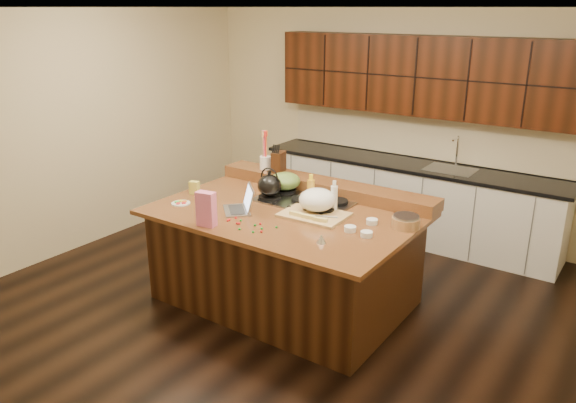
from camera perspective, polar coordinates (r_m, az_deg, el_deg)
The scene contains 34 objects.
room at distance 5.04m, azimuth -0.32°, elevation 3.60°, with size 5.52×5.02×2.72m.
island at distance 5.35m, azimuth -0.31°, elevation -5.57°, with size 2.40×1.60×0.92m.
back_ledge at distance 5.71m, azimuth 3.71°, elevation 1.57°, with size 2.40×0.30×0.12m, color black.
cooktop at distance 5.40m, azimuth 1.51°, elevation 0.07°, with size 0.92×0.52×0.05m.
back_counter at distance 6.90m, azimuth 12.45°, elevation 4.29°, with size 3.70×0.66×2.40m.
kettle at distance 5.42m, azimuth -1.89°, elevation 1.64°, with size 0.24×0.24×0.21m, color black.
green_bowl at distance 5.63m, azimuth -0.31°, elevation 2.10°, with size 0.31×0.31×0.17m, color #51702D.
laptop at distance 5.18m, azimuth -4.68°, elevation -0.31°, with size 0.42×0.42×0.23m.
oil_bottle at distance 5.23m, azimuth 2.33°, elevation 0.80°, with size 0.07×0.07×0.27m, color #BE8721.
vinegar_bottle at distance 5.13m, azimuth 4.70°, elevation 0.26°, with size 0.06×0.06×0.25m, color silver.
wooden_tray at distance 5.08m, azimuth 2.91°, elevation -0.17°, with size 0.59×0.47×0.23m.
ramekin_a at distance 4.65m, azimuth 7.98°, elevation -3.30°, with size 0.10×0.10×0.04m, color white.
ramekin_b at distance 4.74m, azimuth 6.33°, elevation -2.77°, with size 0.10×0.10×0.04m, color white.
ramekin_c at distance 4.92m, azimuth 8.53°, elevation -2.03°, with size 0.10×0.10×0.04m, color white.
strainer_bowl at distance 4.89m, azimuth 11.88°, elevation -2.10°, with size 0.24×0.24×0.09m, color #996B3F.
kitchen_timer at distance 4.49m, azimuth 3.40°, elevation -3.80°, with size 0.08×0.08×0.07m, color silver.
pink_bag at distance 4.83m, azimuth -8.31°, elevation -0.76°, with size 0.16×0.09×0.30m, color #DC678E.
candy_plate at distance 5.46m, azimuth -10.83°, elevation -0.18°, with size 0.18×0.18×0.01m, color white.
package_box at distance 5.71m, azimuth -9.49°, elevation 1.40°, with size 0.09×0.06×0.13m, color gold.
utensil_crock at distance 6.08m, azimuth -2.32°, elevation 3.96°, with size 0.12×0.12×0.14m, color white.
knife_block at distance 5.96m, azimuth -0.96°, elevation 4.06°, with size 0.11×0.18×0.22m, color black.
gumdrop_0 at distance 4.88m, azimuth -5.19°, elevation -2.21°, with size 0.02×0.02×0.02m, color red.
gumdrop_1 at distance 4.76m, azimuth -2.69°, elevation -2.75°, with size 0.02×0.02×0.02m, color #198C26.
gumdrop_2 at distance 4.69m, azimuth -2.72°, elevation -3.07°, with size 0.02×0.02×0.02m, color red.
gumdrop_3 at distance 4.83m, azimuth -3.37°, elevation -2.41°, with size 0.02×0.02×0.02m, color #198C26.
gumdrop_4 at distance 4.88m, azimuth -4.97°, elevation -2.23°, with size 0.02×0.02×0.02m, color red.
gumdrop_5 at distance 4.94m, azimuth -4.82°, elevation -1.92°, with size 0.02×0.02×0.02m, color #198C26.
gumdrop_6 at distance 5.01m, azimuth -5.32°, elevation -1.65°, with size 0.02×0.02×0.02m, color red.
gumdrop_7 at distance 4.78m, azimuth -1.20°, elevation -2.61°, with size 0.02×0.02×0.02m, color #198C26.
gumdrop_8 at distance 4.86m, azimuth -2.83°, elevation -2.27°, with size 0.02×0.02×0.02m, color red.
gumdrop_9 at distance 4.69m, azimuth -3.57°, elevation -3.10°, with size 0.02×0.02×0.02m, color #198C26.
gumdrop_10 at distance 4.95m, azimuth -6.15°, elevation -1.94°, with size 0.02×0.02×0.02m, color red.
gumdrop_11 at distance 4.76m, azimuth -4.95°, elevation -2.80°, with size 0.02×0.02×0.02m, color #198C26.
gumdrop_12 at distance 4.97m, azimuth -6.00°, elevation -1.84°, with size 0.02×0.02×0.02m, color red.
Camera 1 is at (2.78, -3.98, 2.70)m, focal length 35.00 mm.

